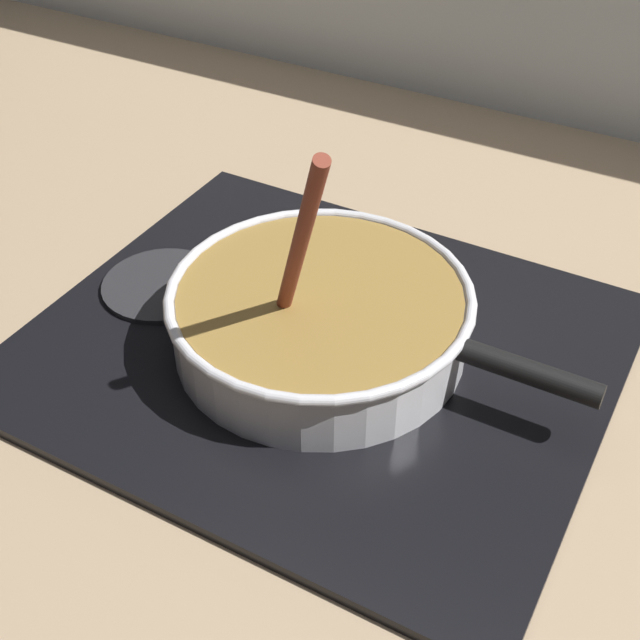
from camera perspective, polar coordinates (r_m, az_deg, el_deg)
The scene contains 5 objects.
ground at distance 0.76m, azimuth -3.98°, elevation -11.72°, with size 2.40×1.60×0.04m, color #9E8466.
hob_plate at distance 0.85m, azimuth 0.00°, elevation -1.95°, with size 0.56×0.48×0.01m, color black.
burner_ring at distance 0.85m, azimuth 0.00°, elevation -1.45°, with size 0.18×0.18×0.01m, color #592D0C.
spare_burner at distance 0.94m, azimuth -10.51°, elevation 2.33°, with size 0.13×0.13×0.01m, color #262628.
cooking_pan at distance 0.82m, azimuth 0.07°, elevation 0.24°, with size 0.42×0.30×0.27m.
Camera 1 is at (0.27, -0.39, 0.57)m, focal length 47.71 mm.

